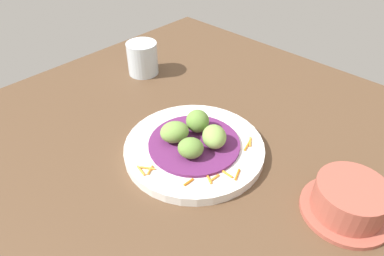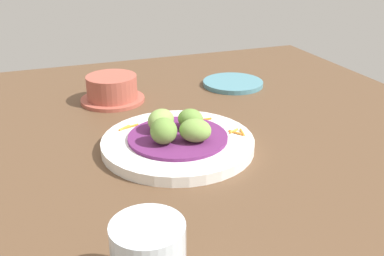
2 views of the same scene
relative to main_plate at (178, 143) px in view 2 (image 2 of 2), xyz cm
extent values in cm
cube|color=brown|center=(-4.60, 4.67, -1.91)|extent=(110.00, 110.00, 2.00)
cylinder|color=white|center=(0.00, 0.00, 0.00)|extent=(26.62, 26.62, 1.83)
cylinder|color=#60235B|center=(0.00, 0.00, 1.21)|extent=(17.36, 17.36, 0.60)
cylinder|color=orange|center=(-7.35, -7.82, 1.11)|extent=(1.81, 2.39, 0.40)
cylinder|color=orange|center=(-9.29, 1.84, 1.11)|extent=(2.65, 0.46, 0.40)
cylinder|color=orange|center=(-8.49, 4.14, 1.11)|extent=(0.57, 2.30, 0.40)
cylinder|color=orange|center=(-5.97, 7.75, 1.11)|extent=(0.50, 2.07, 0.40)
cylinder|color=orange|center=(-7.52, -6.75, 1.11)|extent=(1.34, 3.44, 0.40)
cylinder|color=orange|center=(1.88, 11.49, 1.11)|extent=(2.59, 0.95, 0.40)
cylinder|color=orange|center=(-10.82, 0.75, 1.11)|extent=(1.41, 2.57, 0.40)
cylinder|color=orange|center=(1.50, 10.29, 1.11)|extent=(2.40, 1.79, 0.40)
cylinder|color=orange|center=(0.83, 10.32, 1.11)|extent=(1.30, 2.12, 0.40)
cylinder|color=orange|center=(-7.65, 4.90, 1.11)|extent=(2.81, 1.80, 0.40)
ellipsoid|color=#759E47|center=(3.11, 2.05, 3.48)|extent=(6.56, 6.92, 3.93)
ellipsoid|color=olive|center=(-2.05, 3.11, 3.34)|extent=(6.21, 6.15, 3.65)
ellipsoid|color=#84A851|center=(-3.11, -2.05, 3.45)|extent=(6.99, 6.91, 3.87)
ellipsoid|color=olive|center=(2.05, -3.11, 3.74)|extent=(6.23, 6.20, 4.45)
cylinder|color=teal|center=(-27.98, 23.74, -0.36)|extent=(14.71, 14.71, 1.10)
cylinder|color=#A85142|center=(-27.23, -6.15, -0.51)|extent=(14.12, 14.12, 0.80)
cylinder|color=#A85142|center=(-27.23, -6.15, 2.43)|extent=(11.08, 11.08, 5.09)
camera|label=1|loc=(-33.56, 36.09, 43.94)|focal=32.26mm
camera|label=2|loc=(66.19, -21.87, 33.98)|focal=41.52mm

